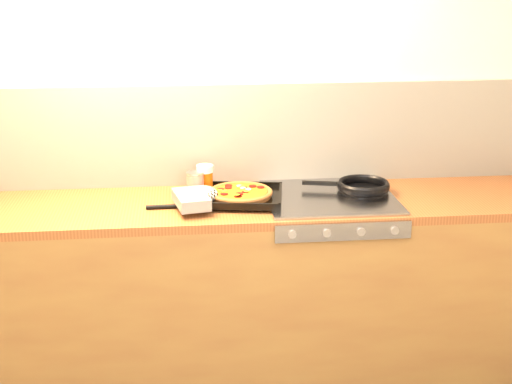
{
  "coord_description": "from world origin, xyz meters",
  "views": [
    {
      "loc": [
        -0.23,
        -2.03,
        1.96
      ],
      "look_at": [
        0.1,
        1.08,
        0.95
      ],
      "focal_mm": 50.0,
      "sensor_mm": 36.0,
      "label": 1
    }
  ],
  "objects": [
    {
      "name": "stovetop",
      "position": [
        0.45,
        1.1,
        0.91
      ],
      "size": [
        0.6,
        0.56,
        0.02
      ],
      "primitive_type": "cube",
      "color": "#939398",
      "rests_on": "counter_run"
    },
    {
      "name": "tomato_can",
      "position": [
        -0.18,
        1.21,
        0.96
      ],
      "size": [
        0.11,
        0.11,
        0.12
      ],
      "color": "#99180C",
      "rests_on": "counter_run"
    },
    {
      "name": "wooden_spoon",
      "position": [
        0.12,
        1.26,
        0.91
      ],
      "size": [
        0.3,
        0.07,
        0.02
      ],
      "color": "tan",
      "rests_on": "counter_run"
    },
    {
      "name": "room_shell",
      "position": [
        0.0,
        1.39,
        1.15
      ],
      "size": [
        3.2,
        3.2,
        3.2
      ],
      "color": "white",
      "rests_on": "ground"
    },
    {
      "name": "juice_glass",
      "position": [
        -0.13,
        1.26,
        0.97
      ],
      "size": [
        0.1,
        0.1,
        0.13
      ],
      "color": "#E8570D",
      "rests_on": "counter_run"
    },
    {
      "name": "pizza_on_tray",
      "position": [
        -0.03,
        1.08,
        0.94
      ],
      "size": [
        0.53,
        0.42,
        0.06
      ],
      "color": "black",
      "rests_on": "stovetop"
    },
    {
      "name": "frying_pan",
      "position": [
        0.62,
        1.15,
        0.94
      ],
      "size": [
        0.44,
        0.3,
        0.04
      ],
      "color": "black",
      "rests_on": "stovetop"
    },
    {
      "name": "black_spatula",
      "position": [
        -0.25,
        1.03,
        0.91
      ],
      "size": [
        0.28,
        0.09,
        0.02
      ],
      "color": "black",
      "rests_on": "counter_run"
    },
    {
      "name": "counter_run",
      "position": [
        0.0,
        1.1,
        0.45
      ],
      "size": [
        3.2,
        0.62,
        0.9
      ],
      "color": "olive",
      "rests_on": "ground"
    }
  ]
}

